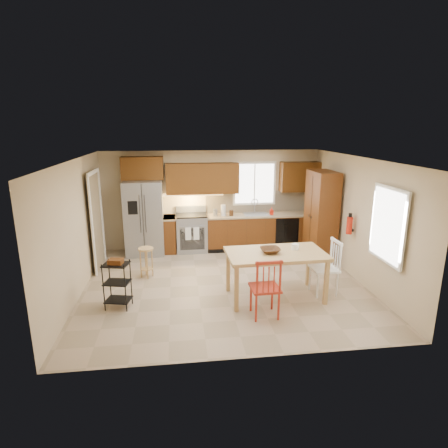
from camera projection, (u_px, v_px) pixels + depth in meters
name	position (u px, v px, depth m)	size (l,w,h in m)	color
floor	(224.00, 284.00, 7.54)	(5.50, 5.50, 0.00)	tan
ceiling	(224.00, 159.00, 6.90)	(5.50, 5.00, 0.02)	silver
wall_back	(212.00, 200.00, 9.62)	(5.50, 0.02, 2.50)	#CCB793
wall_front	(249.00, 274.00, 4.82)	(5.50, 0.02, 2.50)	#CCB793
wall_left	(76.00, 229.00, 6.89)	(0.02, 5.00, 2.50)	#CCB793
wall_right	(359.00, 220.00, 7.56)	(0.02, 5.00, 2.50)	#CCB793
refrigerator	(144.00, 218.00, 9.14)	(0.92, 0.75, 1.82)	gray
range_stove	(192.00, 233.00, 9.45)	(0.76, 0.63, 0.92)	gray
base_cabinet_narrow	(170.00, 234.00, 9.40)	(0.30, 0.60, 0.90)	#5A3310
base_cabinet_run	(263.00, 231.00, 9.69)	(2.92, 0.60, 0.90)	#5A3310
dishwasher	(287.00, 233.00, 9.48)	(0.60, 0.02, 0.78)	black
backsplash	(261.00, 201.00, 9.78)	(2.92, 0.03, 0.55)	beige
upper_over_fridge	(142.00, 168.00, 9.03)	(1.00, 0.35, 0.55)	#522E0D
upper_left_block	(202.00, 178.00, 9.27)	(1.80, 0.35, 0.75)	#522E0D
upper_right_block	(300.00, 177.00, 9.58)	(1.00, 0.35, 0.75)	#522E0D
window_back	(254.00, 183.00, 9.63)	(1.12, 0.04, 1.12)	white
sink	(256.00, 216.00, 9.56)	(0.62, 0.46, 0.16)	gray
undercab_glow	(191.00, 195.00, 9.31)	(1.60, 0.30, 0.01)	#FFBF66
soap_bottle	(272.00, 211.00, 9.48)	(0.09, 0.09, 0.19)	red
paper_towel	(223.00, 210.00, 9.37)	(0.12, 0.12, 0.28)	white
canister_steel	(215.00, 212.00, 9.36)	(0.11, 0.11, 0.18)	gray
canister_wood	(231.00, 213.00, 9.38)	(0.10, 0.10, 0.14)	#452812
pantry	(321.00, 216.00, 8.72)	(0.50, 0.95, 2.10)	#5A3310
fire_extinguisher	(349.00, 225.00, 7.72)	(0.12, 0.12, 0.36)	red
window_right	(388.00, 225.00, 6.39)	(0.04, 1.02, 1.32)	white
doorway	(96.00, 222.00, 8.19)	(0.04, 0.95, 2.10)	#8C7A59
dining_table	(275.00, 275.00, 6.87)	(1.78, 1.00, 0.87)	tan
chair_red	(265.00, 287.00, 6.18)	(0.49, 0.49, 1.04)	#B12D1B
chair_white	(324.00, 268.00, 7.01)	(0.49, 0.49, 1.04)	white
table_bowl	(270.00, 253.00, 6.74)	(0.36, 0.36, 0.09)	#452812
table_jar	(295.00, 248.00, 6.90)	(0.15, 0.15, 0.17)	white
bar_stool	(146.00, 263.00, 7.83)	(0.31, 0.31, 0.64)	tan
utility_cart	(117.00, 285.00, 6.48)	(0.42, 0.33, 0.85)	black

